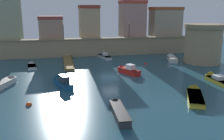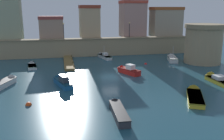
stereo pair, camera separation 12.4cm
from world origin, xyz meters
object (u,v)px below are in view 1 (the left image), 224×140
Objects in this scene: mooring_buoy_0 at (29,105)px; fortress_tower at (203,43)px; moored_boat_1 at (103,56)px; mooring_buoy_1 at (145,64)px; moored_boat_0 at (127,70)px; moored_boat_8 at (215,79)px; moored_boat_7 at (62,81)px; moored_boat_2 at (118,110)px; moored_boat_6 at (32,66)px; moored_boat_4 at (5,83)px; moored_boat_5 at (194,94)px; moored_boat_3 at (172,58)px; quay_lamp_1 at (129,27)px; quay_lamp_0 at (63,28)px.

fortress_tower is at bearing 28.18° from mooring_buoy_0.
fortress_tower is 10.88× the size of mooring_buoy_0.
mooring_buoy_1 is (6.83, -8.13, -0.40)m from moored_boat_1.
moored_boat_0 reaches higher than moored_boat_8.
moored_boat_7 is at bearing 82.02° from moored_boat_8.
moored_boat_2 is at bearing -24.38° from mooring_buoy_0.
mooring_buoy_1 is at bearing -103.42° from moored_boat_6.
moored_boat_4 is at bearing 74.00° from moored_boat_0.
moored_boat_4 is at bearing 48.80° from moored_boat_2.
moored_boat_1 is at bearing -74.25° from moored_boat_6.
moored_boat_4 reaches higher than mooring_buoy_1.
moored_boat_4 reaches higher than moored_boat_5.
moored_boat_3 is 15.34m from moored_boat_8.
moored_boat_3 is at bearing 21.03° from mooring_buoy_1.
fortress_tower is 2.20× the size of quay_lamp_1.
fortress_tower is 1.40× the size of moored_boat_0.
quay_lamp_0 is 32.34m from moored_boat_8.
moored_boat_5 is at bearing 129.67° from moored_boat_8.
moored_boat_3 is 32.45m from mooring_buoy_0.
moored_boat_5 is 1.10× the size of moored_boat_7.
quay_lamp_0 is at bearing 155.43° from fortress_tower.
moored_boat_0 is 1.20× the size of moored_boat_6.
moored_boat_4 is 9.15m from mooring_buoy_0.
moored_boat_3 is 21.90m from moored_boat_5.
moored_boat_1 is 0.97× the size of moored_boat_2.
moored_boat_7 is (7.64, -1.25, 0.15)m from moored_boat_4.
mooring_buoy_0 reaches higher than mooring_buoy_1.
moored_boat_2 is (-10.04, -32.35, -5.76)m from quay_lamp_1.
quay_lamp_0 is 0.49× the size of moored_boat_5.
moored_boat_2 is 29.10m from moored_boat_3.
fortress_tower is 1.68× the size of moored_boat_6.
moored_boat_8 is at bearing -162.26° from moored_boat_1.
quay_lamp_0 reaches higher than mooring_buoy_0.
moored_boat_4 is at bearing -158.89° from mooring_buoy_1.
moored_boat_7 is (-5.44, 11.05, 0.13)m from moored_boat_2.
moored_boat_3 is at bearing 37.39° from mooring_buoy_0.
moored_boat_1 is 1.13× the size of moored_boat_8.
mooring_buoy_1 is (23.39, 9.03, -0.38)m from moored_boat_4.
moored_boat_1 is 29.66m from moored_boat_2.
moored_boat_6 is (-27.34, -0.71, -0.19)m from moored_boat_3.
fortress_tower is at bearing -8.07° from moored_boat_5.
moored_boat_7 is at bearing -126.01° from quay_lamp_1.
quay_lamp_0 is 0.55× the size of moored_boat_3.
moored_boat_1 is 0.94× the size of moored_boat_5.
mooring_buoy_0 is 1.29× the size of mooring_buoy_1.
moored_boat_2 is 1.09× the size of moored_boat_3.
moored_boat_1 is 1.04× the size of moored_boat_7.
quay_lamp_0 is 1.00× the size of quay_lamp_1.
moored_boat_5 is at bearing 175.93° from moored_boat_0.
moored_boat_7 is at bearing -165.41° from moored_boat_6.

